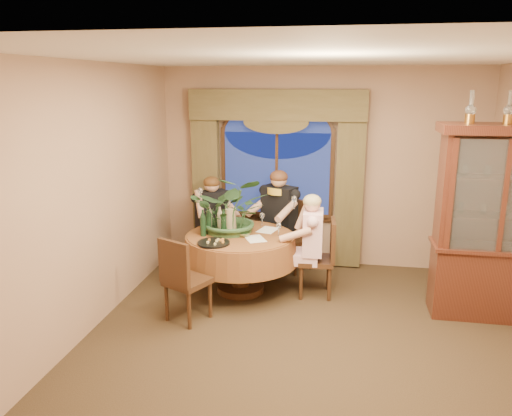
% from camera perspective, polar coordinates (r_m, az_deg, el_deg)
% --- Properties ---
extents(floor, '(5.00, 5.00, 0.00)m').
position_cam_1_polar(floor, '(5.23, 5.21, -15.53)').
color(floor, black).
rests_on(floor, ground).
extents(wall_back, '(4.50, 0.00, 4.50)m').
position_cam_1_polar(wall_back, '(7.13, 7.26, 4.54)').
color(wall_back, '#96725B').
rests_on(wall_back, ground).
extents(ceiling, '(5.00, 5.00, 0.00)m').
position_cam_1_polar(ceiling, '(4.54, 6.03, 16.81)').
color(ceiling, white).
rests_on(ceiling, wall_back).
extents(window, '(1.62, 0.10, 1.32)m').
position_cam_1_polar(window, '(7.14, 2.38, 3.83)').
color(window, navy).
rests_on(window, wall_back).
extents(arched_transom, '(1.60, 0.06, 0.44)m').
position_cam_1_polar(arched_transom, '(7.04, 2.44, 10.08)').
color(arched_transom, navy).
rests_on(arched_transom, wall_back).
extents(drapery_left, '(0.38, 0.14, 2.32)m').
position_cam_1_polar(drapery_left, '(7.32, -5.71, 3.08)').
color(drapery_left, '#483E22').
rests_on(drapery_left, floor).
extents(drapery_right, '(0.38, 0.14, 2.32)m').
position_cam_1_polar(drapery_right, '(7.05, 10.64, 2.47)').
color(drapery_right, '#483E22').
rests_on(drapery_right, floor).
extents(swag_valance, '(2.45, 0.16, 0.42)m').
position_cam_1_polar(swag_valance, '(6.95, 2.37, 11.68)').
color(swag_valance, '#483E22').
rests_on(swag_valance, wall_back).
extents(dining_table, '(1.45, 1.45, 0.75)m').
position_cam_1_polar(dining_table, '(6.31, -1.80, -6.31)').
color(dining_table, maroon).
rests_on(dining_table, floor).
extents(china_cabinet, '(1.34, 0.53, 2.16)m').
position_cam_1_polar(china_cabinet, '(6.03, 25.66, -1.68)').
color(china_cabinet, '#39170F').
rests_on(china_cabinet, floor).
extents(oil_lamp_left, '(0.11, 0.11, 0.34)m').
position_cam_1_polar(oil_lamp_left, '(5.75, 23.36, 10.55)').
color(oil_lamp_left, '#A5722D').
rests_on(oil_lamp_left, china_cabinet).
extents(oil_lamp_center, '(0.11, 0.11, 0.34)m').
position_cam_1_polar(oil_lamp_center, '(5.85, 26.99, 10.21)').
color(oil_lamp_center, '#A5722D').
rests_on(oil_lamp_center, china_cabinet).
extents(chair_right, '(0.45, 0.45, 0.96)m').
position_cam_1_polar(chair_right, '(6.21, 6.83, -5.71)').
color(chair_right, black).
rests_on(chair_right, floor).
extents(chair_back_right, '(0.58, 0.58, 0.96)m').
position_cam_1_polar(chair_back_right, '(7.01, 4.37, -3.31)').
color(chair_back_right, black).
rests_on(chair_back_right, floor).
extents(chair_back, '(0.58, 0.58, 0.96)m').
position_cam_1_polar(chair_back, '(7.22, -4.82, -2.80)').
color(chair_back, black).
rests_on(chair_back, floor).
extents(chair_front_left, '(0.56, 0.56, 0.96)m').
position_cam_1_polar(chair_front_left, '(5.60, -7.81, -8.03)').
color(chair_front_left, black).
rests_on(chair_front_left, floor).
extents(person_pink, '(0.44, 0.48, 1.29)m').
position_cam_1_polar(person_pink, '(6.13, 6.48, -4.32)').
color(person_pink, beige).
rests_on(person_pink, floor).
extents(person_back, '(0.65, 0.64, 1.33)m').
position_cam_1_polar(person_back, '(7.03, -5.05, -1.68)').
color(person_back, black).
rests_on(person_back, floor).
extents(person_scarf, '(0.67, 0.65, 1.44)m').
position_cam_1_polar(person_scarf, '(6.90, 2.66, -1.50)').
color(person_scarf, black).
rests_on(person_scarf, floor).
extents(stoneware_vase, '(0.16, 0.16, 0.30)m').
position_cam_1_polar(stoneware_vase, '(6.26, -2.95, -1.45)').
color(stoneware_vase, '#978261').
rests_on(stoneware_vase, dining_table).
extents(centerpiece_plant, '(0.98, 1.09, 0.85)m').
position_cam_1_polar(centerpiece_plant, '(6.18, -2.73, 2.87)').
color(centerpiece_plant, '#2F5530').
rests_on(centerpiece_plant, dining_table).
extents(olive_bowl, '(0.15, 0.15, 0.05)m').
position_cam_1_polar(olive_bowl, '(6.11, -1.40, -3.05)').
color(olive_bowl, brown).
rests_on(olive_bowl, dining_table).
extents(cheese_platter, '(0.38, 0.38, 0.02)m').
position_cam_1_polar(cheese_platter, '(5.85, -4.87, -4.00)').
color(cheese_platter, black).
rests_on(cheese_platter, dining_table).
extents(wine_bottle_0, '(0.07, 0.07, 0.33)m').
position_cam_1_polar(wine_bottle_0, '(6.13, -3.72, -1.64)').
color(wine_bottle_0, black).
rests_on(wine_bottle_0, dining_table).
extents(wine_bottle_1, '(0.07, 0.07, 0.33)m').
position_cam_1_polar(wine_bottle_1, '(6.19, -5.44, -1.52)').
color(wine_bottle_1, black).
rests_on(wine_bottle_1, dining_table).
extents(wine_bottle_2, '(0.07, 0.07, 0.33)m').
position_cam_1_polar(wine_bottle_2, '(6.42, -4.36, -0.92)').
color(wine_bottle_2, black).
rests_on(wine_bottle_2, dining_table).
extents(wine_bottle_3, '(0.07, 0.07, 0.33)m').
position_cam_1_polar(wine_bottle_3, '(6.26, -4.15, -1.32)').
color(wine_bottle_3, tan).
rests_on(wine_bottle_3, dining_table).
extents(wine_bottle_4, '(0.07, 0.07, 0.33)m').
position_cam_1_polar(wine_bottle_4, '(6.37, -5.37, -1.06)').
color(wine_bottle_4, tan).
rests_on(wine_bottle_4, dining_table).
extents(wine_bottle_5, '(0.07, 0.07, 0.33)m').
position_cam_1_polar(wine_bottle_5, '(6.13, -6.08, -1.70)').
color(wine_bottle_5, black).
rests_on(wine_bottle_5, dining_table).
extents(tasting_paper_0, '(0.32, 0.36, 0.00)m').
position_cam_1_polar(tasting_paper_0, '(6.01, -0.10, -3.54)').
color(tasting_paper_0, white).
rests_on(tasting_paper_0, dining_table).
extents(tasting_paper_1, '(0.28, 0.34, 0.00)m').
position_cam_1_polar(tasting_paper_1, '(6.36, 1.36, -2.53)').
color(tasting_paper_1, white).
rests_on(tasting_paper_1, dining_table).
extents(wine_glass_person_pink, '(0.07, 0.07, 0.18)m').
position_cam_1_polar(wine_glass_person_pink, '(6.10, 2.60, -2.44)').
color(wine_glass_person_pink, silver).
rests_on(wine_glass_person_pink, dining_table).
extents(wine_glass_person_back, '(0.07, 0.07, 0.18)m').
position_cam_1_polar(wine_glass_person_back, '(6.58, -3.61, -1.20)').
color(wine_glass_person_back, silver).
rests_on(wine_glass_person_back, dining_table).
extents(wine_glass_person_scarf, '(0.07, 0.07, 0.18)m').
position_cam_1_polar(wine_glass_person_scarf, '(6.53, 0.70, -1.29)').
color(wine_glass_person_scarf, silver).
rests_on(wine_glass_person_scarf, dining_table).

